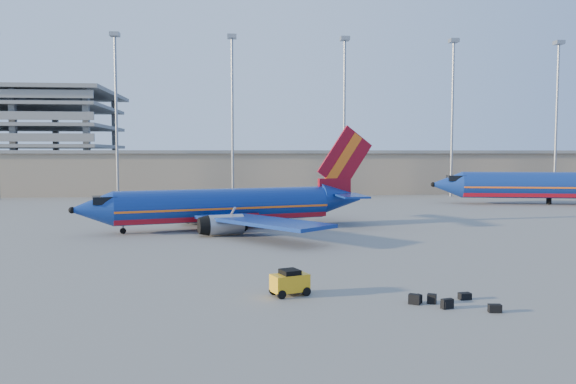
# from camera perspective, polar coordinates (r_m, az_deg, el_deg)

# --- Properties ---
(ground) EXTENTS (220.00, 220.00, 0.00)m
(ground) POSITION_cam_1_polar(r_m,az_deg,el_deg) (54.73, -0.70, -4.43)
(ground) COLOR slate
(ground) RESTS_ON ground
(terminal_building) EXTENTS (122.00, 16.00, 8.50)m
(terminal_building) POSITION_cam_1_polar(r_m,az_deg,el_deg) (112.94, 2.06, 2.12)
(terminal_building) COLOR gray
(terminal_building) RESTS_ON ground
(light_mast_row) EXTENTS (101.60, 1.60, 28.65)m
(light_mast_row) POSITION_cam_1_polar(r_m,az_deg,el_deg) (100.85, 0.09, 9.42)
(light_mast_row) COLOR gray
(light_mast_row) RESTS_ON ground
(aircraft_main) EXTENTS (32.08, 30.42, 11.13)m
(aircraft_main) POSITION_cam_1_polar(r_m,az_deg,el_deg) (59.76, -5.80, -1.44)
(aircraft_main) COLOR navy
(aircraft_main) RESTS_ON ground
(aircraft_second) EXTENTS (38.48, 16.30, 13.16)m
(aircraft_second) POSITION_cam_1_polar(r_m,az_deg,el_deg) (96.56, 25.58, 0.64)
(aircraft_second) COLOR navy
(aircraft_second) RESTS_ON ground
(baggage_tug) EXTENTS (2.36, 1.89, 1.47)m
(baggage_tug) POSITION_cam_1_polar(r_m,az_deg,el_deg) (31.95, 0.19, -9.12)
(baggage_tug) COLOR gold
(baggage_tug) RESTS_ON ground
(luggage_pile) EXTENTS (4.23, 3.03, 0.54)m
(luggage_pile) POSITION_cam_1_polar(r_m,az_deg,el_deg) (31.16, 15.60, -10.63)
(luggage_pile) COLOR black
(luggage_pile) RESTS_ON ground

